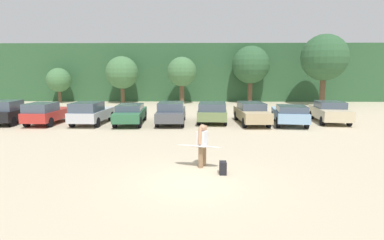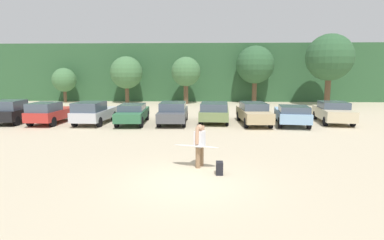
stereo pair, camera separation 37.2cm
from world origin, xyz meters
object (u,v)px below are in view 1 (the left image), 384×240
Objects in this scene: parked_car_black at (9,112)px; parked_car_sky_blue at (290,114)px; parked_car_silver at (91,113)px; parked_car_dark_gray at (171,112)px; parked_car_tan at (251,112)px; parked_car_olive_green at (212,111)px; parked_car_champagne at (330,111)px; parked_car_red at (47,113)px; person_adult at (202,143)px; surfboard_white at (199,146)px; parked_car_forest_green at (131,113)px; backpack_dropped at (223,168)px.

parked_car_black reaches higher than parked_car_sky_blue.
parked_car_silver is 0.92× the size of parked_car_dark_gray.
parked_car_black is 16.58m from parked_car_tan.
parked_car_olive_green is at bearing 75.23° from parked_car_tan.
parked_car_red is at bearing 99.87° from parked_car_champagne.
person_adult is (-5.95, -9.53, 0.17)m from parked_car_sky_blue.
parked_car_olive_green is 10.69m from surfboard_white.
parked_car_olive_green is 0.97× the size of parked_car_sky_blue.
parked_car_tan is (2.64, -0.56, 0.01)m from parked_car_olive_green.
parked_car_red is 0.91× the size of parked_car_sky_blue.
parked_car_forest_green is 1.02× the size of parked_car_champagne.
parked_car_olive_green is at bearing -81.19° from surfboard_white.
parked_car_black is 19.05m from parked_car_sky_blue.
parked_car_red is at bearing 98.65° from parked_car_olive_green.
parked_car_olive_green reaches higher than parked_car_sky_blue.
parked_car_black is at bearing 96.76° from parked_car_olive_green.
parked_car_forest_green is 2.77m from parked_car_dark_gray.
parked_car_forest_green is at bearing -50.82° from surfboard_white.
backpack_dropped is at bearing -177.40° from parked_car_olive_green.
backpack_dropped is at bearing 152.77° from surfboard_white.
parked_car_tan is 2.68× the size of surfboard_white.
parked_car_champagne is 2.58× the size of surfboard_white.
person_adult reaches higher than parked_car_silver.
parked_car_red reaches higher than parked_car_forest_green.
parked_car_sky_blue is at bearing -92.65° from parked_car_black.
parked_car_olive_green is at bearing -69.20° from person_adult.
parked_car_champagne is (13.84, 1.01, 0.03)m from parked_car_forest_green.
parked_car_silver is 0.93× the size of parked_car_sky_blue.
parked_car_forest_green is at bearing -81.69° from parked_car_silver.
parked_car_forest_green is 11.91m from backpack_dropped.
parked_car_red reaches higher than surfboard_white.
parked_car_olive_green is 0.97× the size of parked_car_champagne.
parked_car_red is 16.33m from parked_car_sky_blue.
parked_car_red is 5.64m from parked_car_forest_green.
parked_car_sky_blue reaches higher than parked_car_forest_green.
parked_car_champagne is at bearing -85.33° from parked_car_olive_green.
parked_car_olive_green is 2.77× the size of person_adult.
parked_car_olive_green is at bearing -79.78° from parked_car_silver.
parked_car_forest_green reaches higher than surfboard_white.
parked_car_tan is 5.66m from parked_car_champagne.
parked_car_olive_green is at bearing 97.57° from parked_car_champagne.
parked_car_olive_green is at bearing 86.52° from parked_car_sky_blue.
parked_car_dark_gray is 5.47m from parked_car_tan.
backpack_dropped is at bearing 150.29° from parked_car_champagne.
parked_car_silver is 10.87m from parked_car_tan.
parked_car_forest_green is at bearing -85.11° from parked_car_red.
parked_car_silver is at bearing -26.71° from person_adult.
person_adult is at bearing 158.02° from parked_car_tan.
parked_car_dark_gray is 1.00× the size of parked_car_champagne.
person_adult reaches higher than parked_car_tan.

